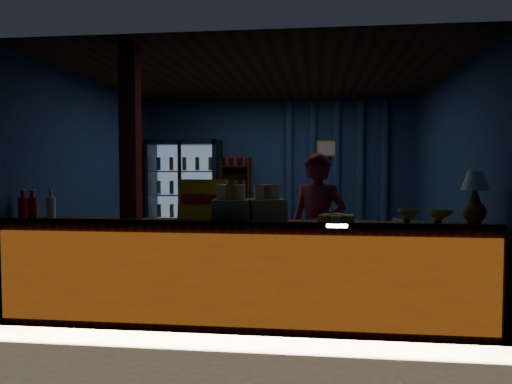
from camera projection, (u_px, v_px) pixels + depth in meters
The scene contains 19 objects.
ground at pixel (264, 278), 6.49m from camera, with size 4.60×4.60×0.00m, color #515154.
room_walls at pixel (264, 158), 6.41m from camera, with size 4.60×4.60×4.60m.
counter at pixel (242, 274), 4.57m from camera, with size 4.40×0.57×0.99m.
support_post at pixel (131, 183), 4.66m from camera, with size 0.16×0.16×2.60m, color maroon.
beverage_cooler at pixel (186, 197), 8.53m from camera, with size 1.20×0.62×1.90m.
bottle_shelf at pixel (236, 205), 8.57m from camera, with size 0.50×0.28×1.60m.
curtain_folds at pixel (336, 176), 8.42m from camera, with size 1.74×0.14×2.50m.
framed_picture at pixel (327, 149), 8.37m from camera, with size 0.36×0.04×0.28m.
shopkeeper at pixel (317, 232), 5.00m from camera, with size 0.58×0.38×1.60m, color maroon.
green_chair at pixel (398, 241), 7.49m from camera, with size 0.70×0.72×0.65m, color #60C165.
side_table at pixel (289, 243), 7.91m from camera, with size 0.64×0.57×0.58m.
yellow_sign at pixel (202, 199), 4.81m from camera, with size 0.48×0.10×0.38m.
soda_bottles at pixel (35, 207), 4.87m from camera, with size 0.38×0.17×0.29m.
snack_box_left at pixel (231, 209), 4.48m from camera, with size 0.35×0.30×0.34m.
snack_box_centre at pixel (268, 209), 4.59m from camera, with size 0.38×0.34×0.34m.
pastry_tray at pixel (336, 221), 4.39m from camera, with size 0.52×0.52×0.08m.
banana_bunches at pixel (423, 215), 4.41m from camera, with size 0.47×0.28×0.16m.
table_lamp at pixel (475, 183), 4.34m from camera, with size 0.24×0.24×0.47m.
pineapple at pixel (475, 209), 4.35m from camera, with size 0.19×0.19×0.34m.
Camera 1 is at (0.68, -6.38, 1.46)m, focal length 35.00 mm.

